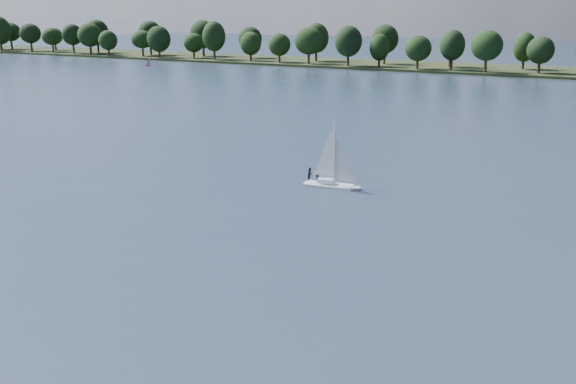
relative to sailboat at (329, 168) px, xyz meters
name	(u,v)px	position (x,y,z in m)	size (l,w,h in m)	color
ground	(451,126)	(1.50, 46.43, -2.22)	(700.00, 700.00, 0.00)	#233342
far_shore	(544,72)	(1.50, 158.43, -2.22)	(660.00, 40.00, 1.50)	black
sailboat	(329,168)	(0.00, 0.00, 0.00)	(6.20, 2.40, 7.95)	white
dinghy_pink	(150,65)	(-118.47, 108.23, -1.11)	(3.16, 2.02, 4.70)	silver
pontoon	(48,55)	(-203.47, 139.38, -2.22)	(4.00, 2.00, 0.50)	#5C5E61
treeline	(535,47)	(-1.27, 154.15, 5.92)	(562.93, 73.95, 17.75)	black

